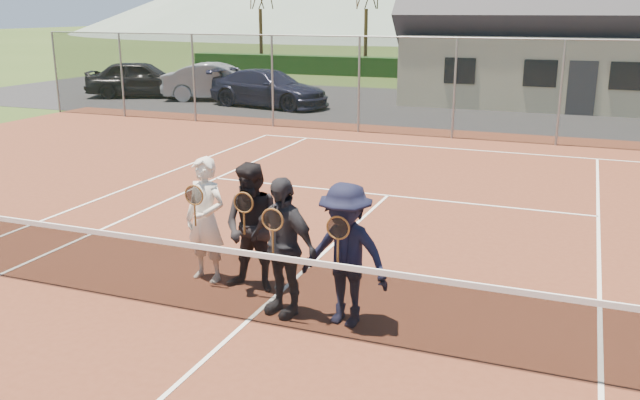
% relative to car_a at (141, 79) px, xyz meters
% --- Properties ---
extents(ground, '(220.00, 220.00, 0.00)m').
position_rel_car_a_xyz_m(ground, '(14.95, 1.31, -0.81)').
color(ground, '#2D4217').
rests_on(ground, ground).
extents(court_surface, '(30.00, 30.00, 0.02)m').
position_rel_car_a_xyz_m(court_surface, '(14.95, -18.69, -0.80)').
color(court_surface, '#562819').
rests_on(court_surface, ground).
extents(tarmac_carpark, '(40.00, 12.00, 0.01)m').
position_rel_car_a_xyz_m(tarmac_carpark, '(10.95, 1.31, -0.81)').
color(tarmac_carpark, black).
rests_on(tarmac_carpark, ground).
extents(hedge_row, '(40.00, 1.20, 1.10)m').
position_rel_car_a_xyz_m(hedge_row, '(14.95, 13.31, -0.26)').
color(hedge_row, black).
rests_on(hedge_row, ground).
extents(car_a, '(5.15, 3.64, 1.63)m').
position_rel_car_a_xyz_m(car_a, '(0.00, 0.00, 0.00)').
color(car_a, black).
rests_on(car_a, ground).
extents(car_b, '(5.07, 3.10, 1.58)m').
position_rel_car_a_xyz_m(car_b, '(3.84, 0.27, -0.03)').
color(car_b, '#989BA1').
rests_on(car_b, ground).
extents(car_c, '(5.37, 2.94, 1.48)m').
position_rel_car_a_xyz_m(car_c, '(6.71, -0.80, -0.08)').
color(car_c, black).
rests_on(car_c, ground).
extents(court_markings, '(11.03, 23.83, 0.01)m').
position_rel_car_a_xyz_m(court_markings, '(14.95, -18.69, -0.79)').
color(court_markings, white).
rests_on(court_markings, court_surface).
extents(tennis_net, '(11.68, 0.08, 1.10)m').
position_rel_car_a_xyz_m(tennis_net, '(14.95, -18.69, -0.28)').
color(tennis_net, slate).
rests_on(tennis_net, ground).
extents(perimeter_fence, '(30.07, 0.07, 3.02)m').
position_rel_car_a_xyz_m(perimeter_fence, '(14.95, -5.19, 0.71)').
color(perimeter_fence, slate).
rests_on(perimeter_fence, ground).
extents(clubhouse, '(15.60, 8.20, 7.70)m').
position_rel_car_a_xyz_m(clubhouse, '(18.95, 5.31, 3.17)').
color(clubhouse, beige).
rests_on(clubhouse, ground).
extents(player_a, '(0.72, 0.55, 1.80)m').
position_rel_car_a_xyz_m(player_a, '(13.77, -17.65, 0.11)').
color(player_a, silver).
rests_on(player_a, court_surface).
extents(player_b, '(0.88, 0.68, 1.80)m').
position_rel_car_a_xyz_m(player_b, '(14.57, -17.73, 0.11)').
color(player_b, black).
rests_on(player_b, court_surface).
extents(player_c, '(1.14, 0.75, 1.80)m').
position_rel_car_a_xyz_m(player_c, '(15.25, -18.28, 0.11)').
color(player_c, '#26262B').
rests_on(player_c, court_surface).
extents(player_d, '(1.25, 0.83, 1.80)m').
position_rel_car_a_xyz_m(player_d, '(16.09, -18.28, 0.11)').
color(player_d, black).
rests_on(player_d, court_surface).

